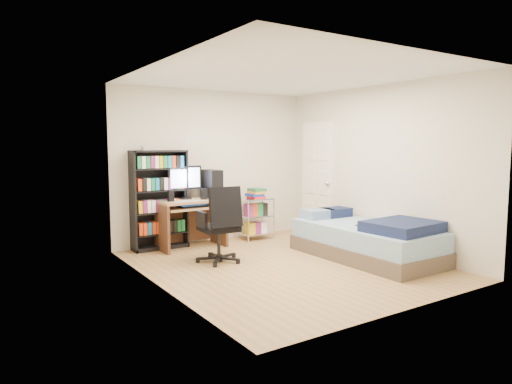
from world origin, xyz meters
TOP-DOWN VIEW (x-y plane):
  - room at (0.00, 0.00)m, footprint 3.58×4.08m
  - media_shelf at (-1.04, 1.84)m, footprint 0.86×0.29m
  - computer_desk at (-0.50, 1.68)m, footprint 1.02×0.59m
  - office_chair at (-0.65, 0.60)m, footprint 0.66×0.66m
  - wire_cart at (0.61, 1.65)m, footprint 0.54×0.39m
  - bed at (1.20, -0.34)m, footprint 1.07×2.14m
  - door at (1.72, 1.35)m, footprint 0.12×0.80m

SIDE VIEW (x-z plane):
  - bed at x=1.20m, z-range -0.04..0.57m
  - office_chair at x=-0.65m, z-range -0.19..0.87m
  - wire_cart at x=0.61m, z-range 0.13..0.99m
  - computer_desk at x=-0.50m, z-range 0.05..1.33m
  - media_shelf at x=-1.04m, z-range -0.01..1.58m
  - door at x=1.72m, z-range 0.00..2.00m
  - room at x=0.00m, z-range -0.04..2.54m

